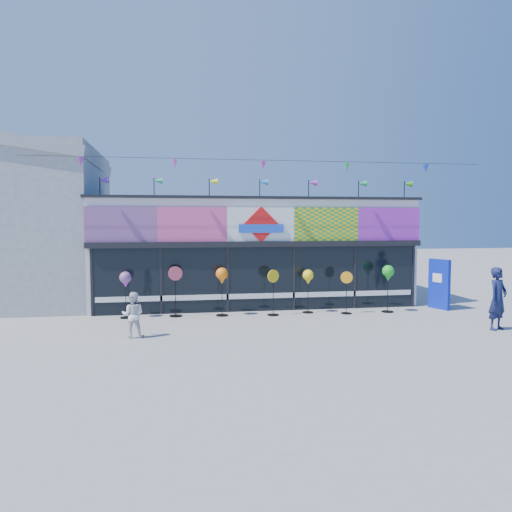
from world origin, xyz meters
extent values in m
plane|color=gray|center=(0.00, 0.00, 0.00)|extent=(80.00, 80.00, 0.00)
cube|color=white|center=(0.00, 6.00, 2.00)|extent=(12.00, 5.00, 4.00)
cube|color=black|center=(0.00, 3.44, 1.15)|extent=(11.60, 0.12, 2.30)
cube|color=black|center=(0.00, 3.40, 2.40)|extent=(12.00, 0.30, 0.20)
cube|color=white|center=(0.00, 3.41, 0.55)|extent=(11.40, 0.10, 0.18)
cube|color=black|center=(0.00, 6.00, 4.05)|extent=(12.20, 5.20, 0.10)
cube|color=black|center=(-5.80, 3.43, 1.15)|extent=(0.08, 0.14, 2.30)
cube|color=black|center=(-3.50, 3.43, 1.15)|extent=(0.08, 0.14, 2.30)
cube|color=black|center=(-1.20, 3.43, 1.15)|extent=(0.08, 0.14, 2.30)
cube|color=black|center=(1.20, 3.43, 1.15)|extent=(0.08, 0.14, 2.30)
cube|color=black|center=(3.50, 3.43, 1.15)|extent=(0.08, 0.14, 2.30)
cube|color=black|center=(5.80, 3.43, 1.15)|extent=(0.08, 0.14, 2.30)
cube|color=red|center=(-4.80, 3.42, 3.10)|extent=(2.40, 0.08, 1.20)
cube|color=#E44C8B|center=(-2.40, 3.42, 3.10)|extent=(2.40, 0.08, 1.20)
cube|color=white|center=(0.00, 3.42, 3.10)|extent=(2.40, 0.08, 1.20)
cube|color=yellow|center=(2.40, 3.42, 3.10)|extent=(2.40, 0.08, 1.20)
cube|color=purple|center=(4.80, 3.42, 3.10)|extent=(2.40, 0.08, 1.20)
cube|color=red|center=(0.00, 3.36, 3.10)|extent=(1.27, 0.06, 1.27)
cube|color=blue|center=(0.00, 3.34, 2.95)|extent=(1.60, 0.05, 0.30)
cube|color=#B629BF|center=(-4.11, 3.48, 0.98)|extent=(0.78, 0.03, 0.78)
cube|color=yellow|center=(-2.94, 3.48, 1.33)|extent=(0.92, 0.03, 0.92)
cube|color=purple|center=(-1.76, 3.48, 1.40)|extent=(0.78, 0.03, 0.78)
cube|color=#F8F714|center=(-0.59, 3.48, 1.00)|extent=(0.92, 0.03, 0.92)
cube|color=green|center=(0.59, 3.48, 1.22)|extent=(0.78, 0.03, 0.78)
cube|color=red|center=(1.76, 3.48, 1.51)|extent=(0.92, 0.03, 0.92)
cube|color=#EAAE13|center=(2.94, 3.48, 0.97)|extent=(0.78, 0.03, 0.78)
cube|color=#E64CC5|center=(4.11, 3.48, 1.16)|extent=(0.92, 0.03, 0.92)
cylinder|color=black|center=(-5.50, 3.65, 4.35)|extent=(0.03, 0.03, 0.70)
cone|color=#5D23A5|center=(-5.36, 3.65, 4.60)|extent=(0.30, 0.22, 0.22)
cylinder|color=black|center=(-3.70, 3.65, 4.35)|extent=(0.03, 0.03, 0.70)
cone|color=#18A053|center=(-3.56, 3.65, 4.60)|extent=(0.30, 0.22, 0.22)
cylinder|color=black|center=(-1.80, 3.65, 4.35)|extent=(0.03, 0.03, 0.70)
cone|color=#E9F714|center=(-1.66, 3.65, 4.60)|extent=(0.30, 0.22, 0.22)
cylinder|color=black|center=(0.00, 3.65, 4.35)|extent=(0.03, 0.03, 0.70)
cone|color=#1984D7|center=(0.14, 3.65, 4.60)|extent=(0.30, 0.22, 0.22)
cylinder|color=black|center=(1.80, 3.65, 4.35)|extent=(0.03, 0.03, 0.70)
cone|color=#B028BD|center=(1.94, 3.65, 4.60)|extent=(0.30, 0.22, 0.22)
cylinder|color=black|center=(3.70, 3.65, 4.35)|extent=(0.03, 0.03, 0.70)
cone|color=green|center=(3.84, 3.65, 4.60)|extent=(0.30, 0.22, 0.22)
cylinder|color=black|center=(5.50, 3.65, 4.35)|extent=(0.03, 0.03, 0.70)
cone|color=green|center=(5.64, 3.65, 4.60)|extent=(0.30, 0.22, 0.22)
cylinder|color=black|center=(0.00, 3.00, 5.30)|extent=(16.00, 0.01, 0.01)
cone|color=purple|center=(-6.00, 3.00, 5.12)|extent=(0.20, 0.20, 0.28)
cone|color=#DF4AC1|center=(-3.00, 3.00, 5.12)|extent=(0.20, 0.20, 0.28)
cone|color=#C229BB|center=(0.00, 3.00, 5.12)|extent=(0.20, 0.20, 0.28)
cone|color=green|center=(3.00, 3.00, 5.12)|extent=(0.20, 0.20, 0.28)
cone|color=#1738C9|center=(6.00, 3.00, 5.12)|extent=(0.20, 0.20, 0.28)
cube|color=#0C22B6|center=(6.51, 2.78, 0.91)|extent=(0.42, 0.91, 1.83)
cube|color=white|center=(6.44, 2.78, 1.14)|extent=(0.17, 0.40, 0.32)
cylinder|color=black|center=(-4.64, 2.87, 0.01)|extent=(0.39, 0.39, 0.03)
cylinder|color=black|center=(-4.64, 2.87, 0.67)|extent=(0.02, 0.02, 1.28)
sphere|color=#B027B7|center=(-4.64, 2.87, 1.35)|extent=(0.39, 0.39, 0.39)
cone|color=#B027B7|center=(-4.64, 2.87, 1.11)|extent=(0.20, 0.20, 0.18)
cylinder|color=black|center=(-3.01, 2.88, 0.02)|extent=(0.43, 0.43, 0.03)
cylinder|color=black|center=(-3.01, 2.88, 0.73)|extent=(0.03, 0.03, 1.40)
cylinder|color=#CE4458|center=(-3.01, 2.88, 1.46)|extent=(0.48, 0.12, 0.47)
cylinder|color=black|center=(-1.46, 2.74, 0.02)|extent=(0.42, 0.42, 0.03)
cylinder|color=black|center=(-1.46, 2.74, 0.71)|extent=(0.02, 0.02, 1.35)
sphere|color=orange|center=(-1.46, 2.74, 1.44)|extent=(0.42, 0.42, 0.42)
cone|color=orange|center=(-1.46, 2.74, 1.18)|extent=(0.21, 0.21, 0.19)
cylinder|color=black|center=(0.27, 2.54, 0.01)|extent=(0.40, 0.40, 0.03)
cylinder|color=black|center=(0.27, 2.54, 0.68)|extent=(0.02, 0.02, 1.29)
cylinder|color=gold|center=(0.27, 2.54, 1.34)|extent=(0.42, 0.21, 0.44)
cylinder|color=black|center=(1.57, 2.81, 0.01)|extent=(0.39, 0.39, 0.03)
cylinder|color=black|center=(1.57, 2.81, 0.66)|extent=(0.02, 0.02, 1.25)
sphere|color=yellow|center=(1.57, 2.81, 1.33)|extent=(0.39, 0.39, 0.39)
cone|color=yellow|center=(1.57, 2.81, 1.09)|extent=(0.19, 0.19, 0.17)
cylinder|color=black|center=(2.84, 2.42, 0.01)|extent=(0.38, 0.38, 0.03)
cylinder|color=black|center=(2.84, 2.42, 0.64)|extent=(0.02, 0.02, 1.22)
cylinder|color=orange|center=(2.84, 2.42, 1.27)|extent=(0.41, 0.13, 0.41)
cylinder|color=black|center=(4.38, 2.47, 0.02)|extent=(0.42, 0.42, 0.03)
cylinder|color=black|center=(4.38, 2.47, 0.72)|extent=(0.03, 0.03, 1.37)
sphere|color=green|center=(4.38, 2.47, 1.46)|extent=(0.42, 0.42, 0.42)
cone|color=green|center=(4.38, 2.47, 1.19)|extent=(0.21, 0.21, 0.19)
imported|color=#141A40|center=(6.36, -0.78, 0.93)|extent=(0.80, 0.68, 1.86)
imported|color=white|center=(-4.19, -0.01, 0.63)|extent=(0.65, 0.41, 1.26)
camera|label=1|loc=(-3.07, -13.98, 3.21)|focal=35.00mm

